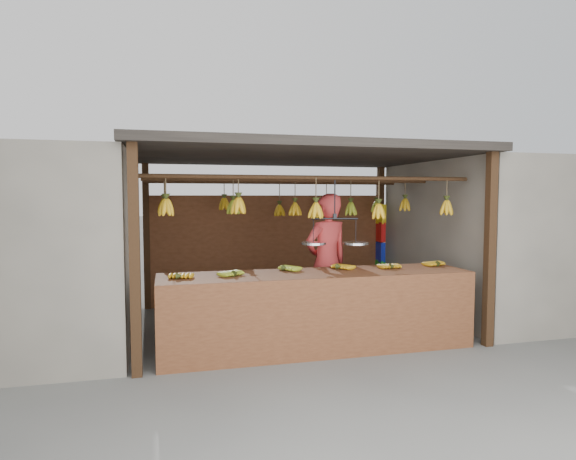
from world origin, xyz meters
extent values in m
plane|color=#5B5B57|center=(0.00, 0.00, 0.00)|extent=(80.00, 80.00, 0.00)
cube|color=black|center=(-2.00, -1.50, 1.15)|extent=(0.10, 0.10, 2.30)
cube|color=black|center=(2.00, -1.50, 1.15)|extent=(0.10, 0.10, 2.30)
cube|color=black|center=(-2.00, 1.50, 1.15)|extent=(0.10, 0.10, 2.30)
cube|color=black|center=(2.00, 1.50, 1.15)|extent=(0.10, 0.10, 2.30)
cube|color=black|center=(0.00, 0.00, 2.35)|extent=(4.30, 3.30, 0.10)
cylinder|color=black|center=(0.00, -1.00, 2.00)|extent=(4.00, 0.05, 0.05)
cylinder|color=black|center=(0.00, 0.00, 2.00)|extent=(4.00, 0.05, 0.05)
cylinder|color=black|center=(0.00, 1.00, 2.00)|extent=(4.00, 0.05, 0.05)
cube|color=brown|center=(0.00, 1.50, 0.90)|extent=(4.00, 0.06, 1.80)
cube|color=slate|center=(-3.60, 0.00, 1.15)|extent=(3.00, 3.00, 2.30)
cube|color=slate|center=(3.60, 0.00, 1.15)|extent=(3.00, 3.00, 2.30)
cube|color=brown|center=(-0.01, -1.10, 0.86)|extent=(3.62, 0.80, 0.08)
cube|color=brown|center=(-0.01, -1.50, 0.45)|extent=(3.62, 0.04, 0.90)
cube|color=black|center=(-1.72, -1.45, 0.41)|extent=(0.07, 0.07, 0.82)
cube|color=black|center=(1.70, -1.45, 0.41)|extent=(0.07, 0.07, 0.82)
cube|color=black|center=(-1.72, -0.75, 0.41)|extent=(0.07, 0.07, 0.82)
cube|color=black|center=(1.70, -0.75, 0.41)|extent=(0.07, 0.07, 0.82)
ellipsoid|color=gold|center=(-1.57, -1.21, 0.93)|extent=(0.23, 0.28, 0.06)
ellipsoid|color=#92A523|center=(-0.97, -1.18, 0.93)|extent=(0.28, 0.30, 0.06)
ellipsoid|color=#92A523|center=(-0.35, -0.93, 0.93)|extent=(0.30, 0.28, 0.06)
ellipsoid|color=gold|center=(0.31, -0.98, 0.93)|extent=(0.30, 0.28, 0.06)
ellipsoid|color=gold|center=(0.95, -1.11, 0.93)|extent=(0.18, 0.24, 0.06)
ellipsoid|color=gold|center=(1.62, -1.03, 0.93)|extent=(0.24, 0.28, 0.06)
ellipsoid|color=gold|center=(-1.69, -1.00, 1.66)|extent=(0.16, 0.16, 0.28)
ellipsoid|color=gold|center=(-0.90, -0.95, 1.68)|extent=(0.16, 0.16, 0.28)
ellipsoid|color=gold|center=(0.00, -1.02, 1.62)|extent=(0.16, 0.16, 0.28)
ellipsoid|color=gold|center=(0.81, -0.98, 1.60)|extent=(0.16, 0.16, 0.28)
ellipsoid|color=gold|center=(1.72, -1.01, 1.64)|extent=(0.16, 0.16, 0.28)
ellipsoid|color=gold|center=(-1.71, -0.01, 1.65)|extent=(0.16, 0.16, 0.28)
ellipsoid|color=#92A523|center=(-0.83, -0.03, 1.64)|extent=(0.16, 0.16, 0.28)
ellipsoid|color=gold|center=(0.03, 0.01, 1.61)|extent=(0.16, 0.16, 0.28)
ellipsoid|color=#92A523|center=(0.83, -0.03, 1.61)|extent=(0.16, 0.16, 0.28)
ellipsoid|color=gold|center=(1.70, 0.03, 1.66)|extent=(0.16, 0.16, 0.28)
ellipsoid|color=gold|center=(-1.71, 1.00, 1.67)|extent=(0.16, 0.16, 0.28)
ellipsoid|color=gold|center=(-0.83, 1.00, 1.67)|extent=(0.16, 0.16, 0.28)
ellipsoid|color=gold|center=(0.04, 0.99, 1.56)|extent=(0.16, 0.16, 0.28)
ellipsoid|color=gold|center=(0.82, 1.00, 1.63)|extent=(0.16, 0.16, 0.28)
ellipsoid|color=#92A523|center=(1.68, 0.99, 1.61)|extent=(0.16, 0.16, 0.28)
cylinder|color=black|center=(0.24, -1.00, 1.76)|extent=(0.02, 0.02, 0.48)
cylinder|color=black|center=(0.24, -1.00, 1.52)|extent=(0.53, 0.17, 0.02)
cylinder|color=silver|center=(0.00, -0.93, 1.22)|extent=(0.29, 0.29, 0.02)
cylinder|color=silver|center=(0.48, -1.07, 1.22)|extent=(0.29, 0.29, 0.02)
imported|color=#BF3333|center=(0.35, -0.39, 0.91)|extent=(0.77, 0.62, 1.82)
cube|color=yellow|center=(1.94, 1.35, 1.48)|extent=(0.08, 0.26, 0.34)
cube|color=red|center=(1.94, 1.35, 1.16)|extent=(0.08, 0.26, 0.34)
cube|color=#1426BF|center=(1.94, 1.35, 0.81)|extent=(0.08, 0.26, 0.34)
cube|color=#199926|center=(1.94, 1.35, 0.49)|extent=(0.08, 0.26, 0.34)
camera|label=1|loc=(-1.70, -6.37, 1.78)|focal=30.00mm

